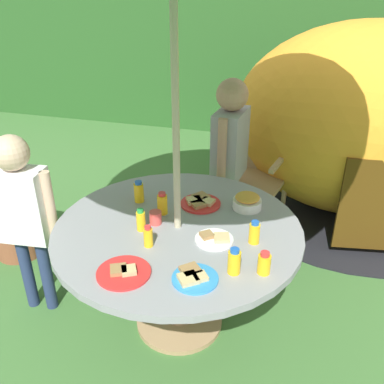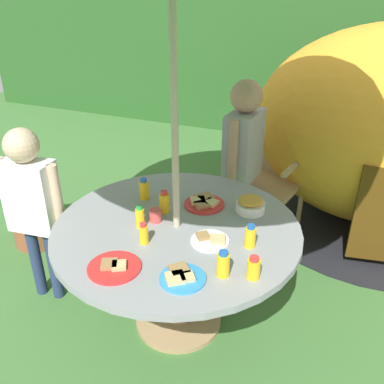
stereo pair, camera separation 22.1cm
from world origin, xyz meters
The scene contains 21 objects.
ground_plane centered at (0.00, 0.00, -0.01)m, with size 10.00×10.00×0.02m, color #3D6B33.
hedge_backdrop centered at (0.00, 3.70, 0.86)m, with size 9.00×0.70×1.72m, color #285623.
garden_table centered at (0.00, 0.00, 0.56)m, with size 1.32×1.32×0.69m.
wooden_chair centered at (0.26, 1.22, 0.54)m, with size 0.55×0.55×0.95m.
dome_tent centered at (1.05, 1.85, 0.78)m, with size 2.53×2.53×1.57m.
potted_plant centered at (-1.37, 0.37, 0.32)m, with size 0.41×0.41×0.60m.
child_in_grey_shirt centered at (0.10, 0.92, 0.81)m, with size 0.22×0.43×1.27m.
child_in_white_shirt centered at (-0.88, -0.09, 0.73)m, with size 0.39×0.19×1.15m.
snack_bowl centered at (0.32, 0.29, 0.73)m, with size 0.16×0.16×0.09m.
plate_back_edge centered at (0.22, -0.07, 0.70)m, with size 0.20×0.20×0.03m.
plate_front_edge centered at (-0.12, -0.44, 0.70)m, with size 0.25×0.25×0.03m.
plate_mid_left centered at (0.06, 0.27, 0.70)m, with size 0.23×0.23×0.03m.
plate_far_left centered at (0.20, -0.39, 0.70)m, with size 0.21×0.21×0.03m.
juice_bottle_near_left centered at (0.49, -0.26, 0.74)m, with size 0.06×0.06×0.11m.
juice_bottle_near_right centered at (-0.17, -0.08, 0.74)m, with size 0.05×0.05×0.12m.
juice_bottle_far_right centered at (-0.30, 0.20, 0.75)m, with size 0.06×0.06×0.13m.
juice_bottle_center_front centered at (0.41, -0.04, 0.74)m, with size 0.05×0.05×0.12m.
juice_bottle_center_back centered at (-0.12, 0.11, 0.75)m, with size 0.06×0.06×0.13m.
juice_bottle_mid_right centered at (-0.09, -0.21, 0.74)m, with size 0.05×0.05×0.12m.
juice_bottle_spot_a centered at (0.36, -0.30, 0.75)m, with size 0.06×0.06×0.13m.
cup_near centered at (-0.12, 0.00, 0.72)m, with size 0.07×0.07×0.07m, color #E04C47.
Camera 1 is at (0.58, -1.81, 1.90)m, focal length 39.51 mm.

